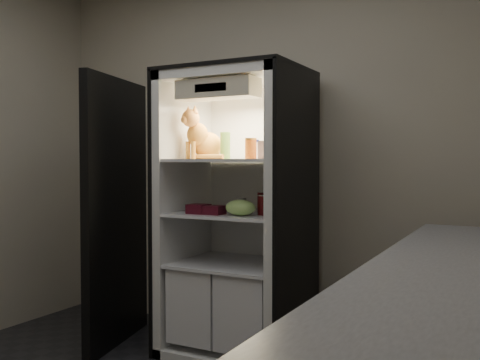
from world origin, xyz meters
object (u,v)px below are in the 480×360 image
object	(u,v)px
salsa_jar	(251,148)
pepper_jar	(279,145)
soda_can_c	(263,205)
berry_box_right	(215,210)
refrigerator	(239,234)
berry_box_left	(199,209)
cream_carton	(265,150)
mayo_tub	(252,149)
condiment_jar	(241,205)
soda_can_b	(280,205)
soda_can_a	(263,202)
parmesan_shaker	(225,146)
grape_bag	(240,208)
tabby_cat	(202,139)

from	to	relation	value
salsa_jar	pepper_jar	bearing A→B (deg)	58.87
soda_can_c	berry_box_right	bearing A→B (deg)	-159.46
refrigerator	berry_box_left	distance (m)	0.34
soda_can_c	berry_box_right	distance (m)	0.31
cream_carton	mayo_tub	bearing A→B (deg)	128.09
condiment_jar	soda_can_b	bearing A→B (deg)	8.72
mayo_tub	condiment_jar	xyz separation A→B (m)	(-0.02, -0.12, -0.37)
refrigerator	pepper_jar	xyz separation A→B (m)	(0.26, 0.07, 0.59)
soda_can_c	berry_box_right	xyz separation A→B (m)	(-0.29, -0.11, -0.03)
soda_can_b	berry_box_right	world-z (taller)	soda_can_b
cream_carton	soda_can_a	xyz separation A→B (m)	(-0.14, 0.28, -0.34)
mayo_tub	berry_box_right	size ratio (longest dim) A/B	1.15
salsa_jar	soda_can_c	size ratio (longest dim) A/B	1.07
parmesan_shaker	grape_bag	bearing A→B (deg)	-39.88
mayo_tub	pepper_jar	distance (m)	0.20
cream_carton	grape_bag	bearing A→B (deg)	-172.56
berry_box_right	refrigerator	bearing A→B (deg)	79.97
soda_can_b	condiment_jar	distance (m)	0.26
refrigerator	berry_box_right	world-z (taller)	refrigerator
grape_bag	berry_box_left	distance (m)	0.30
parmesan_shaker	soda_can_b	distance (m)	0.53
cream_carton	tabby_cat	bearing A→B (deg)	166.72
pepper_jar	grape_bag	world-z (taller)	pepper_jar
mayo_tub	pepper_jar	xyz separation A→B (m)	(0.20, -0.02, 0.03)
condiment_jar	berry_box_right	bearing A→B (deg)	-111.03
soda_can_b	cream_carton	bearing A→B (deg)	-91.52
refrigerator	soda_can_a	xyz separation A→B (m)	(0.15, 0.07, 0.22)
pepper_jar	mayo_tub	bearing A→B (deg)	175.15
berry_box_right	soda_can_c	bearing A→B (deg)	20.54
parmesan_shaker	salsa_jar	bearing A→B (deg)	-15.01
tabby_cat	soda_can_c	xyz separation A→B (m)	(0.47, -0.05, -0.42)
salsa_jar	cream_carton	size ratio (longest dim) A/B	1.22
soda_can_a	berry_box_right	world-z (taller)	soda_can_a
parmesan_shaker	soda_can_c	distance (m)	0.50
mayo_tub	cream_carton	world-z (taller)	mayo_tub
berry_box_right	tabby_cat	bearing A→B (deg)	139.93
cream_carton	soda_can_a	world-z (taller)	cream_carton
soda_can_a	soda_can_c	world-z (taller)	soda_can_a
tabby_cat	soda_can_a	world-z (taller)	tabby_cat
parmesan_shaker	cream_carton	world-z (taller)	parmesan_shaker
tabby_cat	parmesan_shaker	bearing A→B (deg)	28.68
tabby_cat	cream_carton	distance (m)	0.54
pepper_jar	soda_can_b	bearing A→B (deg)	-60.06
salsa_jar	berry_box_left	size ratio (longest dim) A/B	1.09
refrigerator	condiment_jar	bearing A→B (deg)	-43.42
soda_can_b	soda_can_c	world-z (taller)	soda_can_c
refrigerator	soda_can_c	xyz separation A→B (m)	(0.24, -0.13, 0.21)
grape_bag	cream_carton	bearing A→B (deg)	7.44
mayo_tub	salsa_jar	size ratio (longest dim) A/B	0.98
tabby_cat	soda_can_b	distance (m)	0.68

